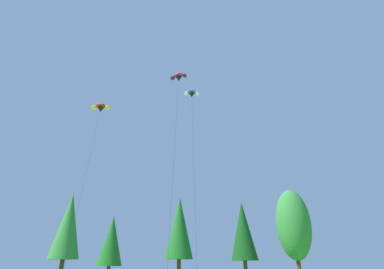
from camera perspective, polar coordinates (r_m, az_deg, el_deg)
treeline_tree_c at (r=52.15m, az=-22.70°, el=-15.81°), size 4.54×4.54×13.34m
treeline_tree_d at (r=49.74m, az=-15.24°, el=-19.06°), size 3.75×3.75×9.77m
treeline_tree_e at (r=53.34m, az=-2.42°, el=-17.39°), size 4.63×4.63×13.77m
treeline_tree_f at (r=54.51m, az=9.79°, el=-17.70°), size 4.47×4.47×13.06m
treeline_tree_g at (r=57.87m, az=18.90°, el=-15.99°), size 5.97×5.97×15.44m
parafoil_kite_high_red_yellow at (r=39.41m, az=-17.16°, el=4.89°), size 2.38×10.47×20.29m
parafoil_kite_mid_magenta at (r=39.41m, az=-2.59°, el=10.96°), size 5.02×15.98×24.52m
parafoil_kite_far_blue_white at (r=40.61m, az=-0.05°, el=7.82°), size 4.22×12.94×22.87m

